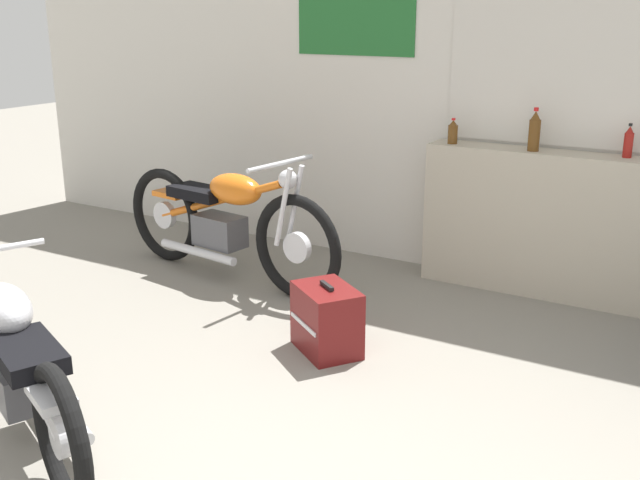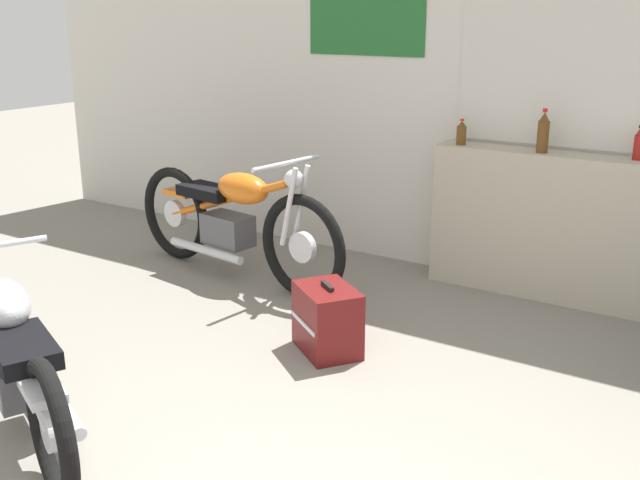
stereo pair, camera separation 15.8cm
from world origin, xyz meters
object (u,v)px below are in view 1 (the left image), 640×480
hard_case_darkred (327,320)px  motorcycle_silver (15,356)px  bottle_leftmost (453,132)px  bottle_left_center (534,132)px  motorcycle_orange (225,220)px  bottle_center (628,142)px

hard_case_darkred → motorcycle_silver: bearing=-118.2°
bottle_leftmost → hard_case_darkred: bearing=-95.2°
bottle_left_center → motorcycle_orange: bottle_left_center is taller
bottle_center → hard_case_darkred: bearing=-128.7°
hard_case_darkred → bottle_left_center: bearing=65.3°
bottle_center → hard_case_darkred: (-1.28, -1.60, -0.90)m
motorcycle_orange → hard_case_darkred: size_ratio=4.16×
bottle_center → hard_case_darkred: size_ratio=0.44×
bottle_left_center → motorcycle_silver: (-1.50, -3.01, -0.74)m
bottle_leftmost → motorcycle_silver: (-0.93, -3.01, -0.69)m
bottle_center → motorcycle_orange: bottle_center is taller
motorcycle_silver → hard_case_darkred: 1.69m
bottle_left_center → motorcycle_orange: bearing=-157.2°
motorcycle_silver → motorcycle_orange: 2.23m
motorcycle_orange → hard_case_darkred: (1.26, -0.71, -0.25)m
bottle_left_center → motorcycle_orange: 2.23m
hard_case_darkred → bottle_leftmost: bearing=84.8°
bottle_left_center → hard_case_darkred: bottle_left_center is taller
motorcycle_silver → hard_case_darkred: motorcycle_silver is taller
bottle_center → bottle_leftmost: bearing=-176.4°
bottle_leftmost → motorcycle_orange: 1.74m
bottle_leftmost → hard_case_darkred: (-0.14, -1.53, -0.88)m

